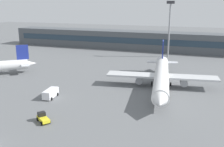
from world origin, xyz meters
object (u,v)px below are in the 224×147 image
baggage_tug_yellow (43,118)px  floodlight_tower_west (169,25)px  airplane_mid (161,76)px  service_van_white (51,93)px

baggage_tug_yellow → floodlight_tower_west: size_ratio=0.16×
airplane_mid → service_van_white: 29.59m
service_van_white → floodlight_tower_west: bearing=72.3°
baggage_tug_yellow → service_van_white: bearing=116.2°
airplane_mid → service_van_white: bearing=-145.1°
floodlight_tower_west → baggage_tug_yellow: bearing=-100.4°
airplane_mid → baggage_tug_yellow: (-18.14, -29.21, -2.48)m
baggage_tug_yellow → floodlight_tower_west: 75.84m
baggage_tug_yellow → service_van_white: service_van_white is taller
airplane_mid → floodlight_tower_west: 45.75m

